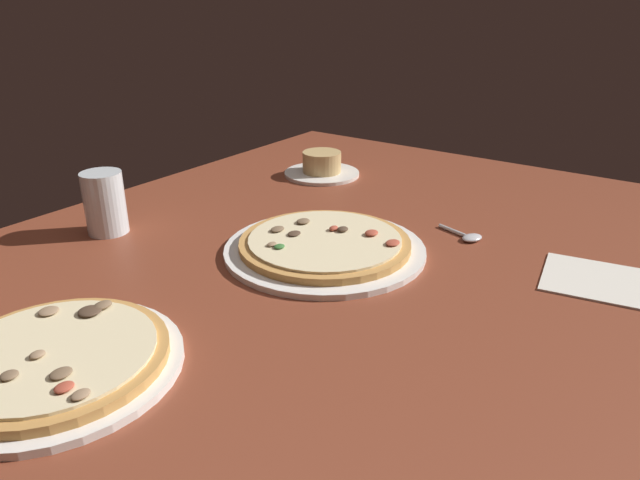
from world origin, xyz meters
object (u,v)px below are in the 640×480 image
(pizza_side, at_px, (55,360))
(spoon, at_px, (468,236))
(water_glass, at_px, (105,207))
(paper_menu, at_px, (610,282))
(ramekin_on_saucer, at_px, (322,166))
(pizza_main, at_px, (325,246))

(pizza_side, xyz_separation_m, spoon, (0.63, -0.24, -0.01))
(pizza_side, bearing_deg, water_glass, 45.71)
(pizza_side, relative_size, paper_menu, 1.55)
(ramekin_on_saucer, distance_m, water_glass, 0.52)
(paper_menu, bearing_deg, pizza_main, 101.23)
(water_glass, relative_size, paper_menu, 0.59)
(pizza_main, relative_size, ramekin_on_saucer, 1.91)
(pizza_side, bearing_deg, spoon, -20.59)
(spoon, bearing_deg, water_glass, 122.50)
(pizza_main, distance_m, paper_menu, 0.44)
(water_glass, bearing_deg, pizza_main, -67.56)
(ramekin_on_saucer, bearing_deg, water_glass, 167.40)
(pizza_main, distance_m, pizza_side, 0.45)
(pizza_side, bearing_deg, pizza_main, -8.63)
(pizza_side, relative_size, spoon, 3.14)
(ramekin_on_saucer, xyz_separation_m, spoon, (-0.16, -0.42, -0.02))
(ramekin_on_saucer, distance_m, paper_menu, 0.69)
(ramekin_on_saucer, xyz_separation_m, water_glass, (-0.50, 0.11, 0.03))
(pizza_main, xyz_separation_m, spoon, (0.19, -0.17, -0.01))
(pizza_side, height_order, paper_menu, pizza_side)
(pizza_side, height_order, water_glass, water_glass)
(ramekin_on_saucer, bearing_deg, paper_menu, -106.80)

